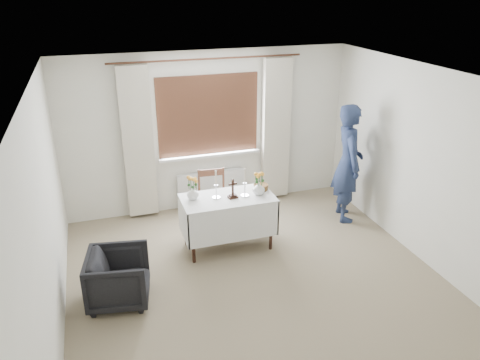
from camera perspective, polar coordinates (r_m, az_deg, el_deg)
The scene contains 12 objects.
ground at distance 5.77m, azimuth 2.80°, elevation -13.35°, with size 5.00×5.00×0.00m, color #9C8F6B.
altar_table at distance 6.42m, azimuth -1.49°, elevation -5.19°, with size 1.24×0.64×0.76m, color white.
wooden_chair at distance 6.80m, azimuth -3.20°, elevation -2.75°, with size 0.42×0.42×0.92m, color #502F1B, non-canonical shape.
armchair at distance 5.61m, azimuth -14.58°, elevation -11.45°, with size 0.67×0.69×0.62m, color black.
person at distance 7.20m, azimuth 13.03°, elevation 2.01°, with size 0.66×0.43×1.81m, color navy.
radiator at distance 7.62m, azimuth -3.54°, elevation -1.12°, with size 1.10×0.10×0.60m, color silver.
wooden_cross at distance 6.17m, azimuth -0.89°, elevation -1.05°, with size 0.13×0.09×0.27m, color black, non-canonical shape.
candlestick_left at distance 6.15m, azimuth -2.94°, elevation -0.55°, with size 0.11×0.11×0.39m, color white, non-canonical shape.
candlestick_right at distance 6.20m, azimuth 0.59°, elevation -0.30°, with size 0.11×0.11×0.39m, color white, non-canonical shape.
flower_vase_left at distance 6.19m, azimuth -5.77°, elevation -1.61°, with size 0.16×0.16×0.17m, color white.
flower_vase_right at distance 6.29m, azimuth 2.28°, elevation -1.03°, with size 0.17×0.17×0.18m, color white.
wicker_basket at distance 6.46m, azimuth 2.56°, elevation -0.85°, with size 0.20×0.20×0.08m, color brown.
Camera 1 is at (-1.68, -4.32, 3.43)m, focal length 35.00 mm.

